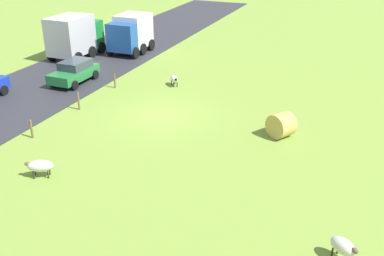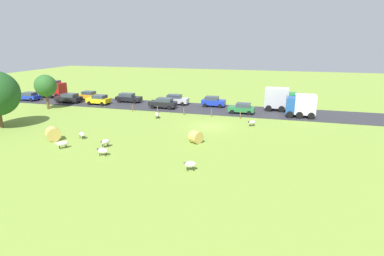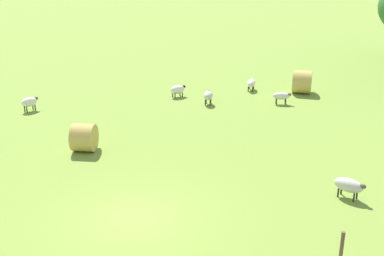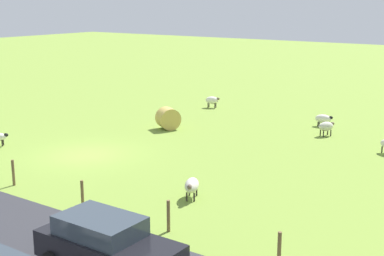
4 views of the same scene
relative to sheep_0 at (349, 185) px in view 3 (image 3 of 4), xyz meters
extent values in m
plane|color=olive|center=(-2.08, -8.07, -0.55)|extent=(160.00, 160.00, 0.00)
ellipsoid|color=beige|center=(-0.01, -0.01, 0.00)|extent=(1.28, 1.00, 0.54)
ellipsoid|color=brown|center=(0.48, 0.23, 0.13)|extent=(0.31, 0.28, 0.20)
cylinder|color=#2D2823|center=(0.21, 0.27, -0.38)|extent=(0.07, 0.07, 0.36)
cylinder|color=#2D2823|center=(0.34, 0.00, -0.38)|extent=(0.07, 0.07, 0.36)
cylinder|color=#2D2823|center=(-0.36, -0.01, -0.38)|extent=(0.07, 0.07, 0.36)
cylinder|color=#2D2823|center=(-0.23, -0.28, -0.38)|extent=(0.07, 0.07, 0.36)
ellipsoid|color=silver|center=(-11.14, 4.57, -0.03)|extent=(0.91, 1.11, 0.45)
ellipsoid|color=brown|center=(-10.89, 5.00, 0.07)|extent=(0.29, 0.32, 0.20)
cylinder|color=#2D2823|center=(-11.11, 4.88, -0.38)|extent=(0.07, 0.07, 0.35)
cylinder|color=#2D2823|center=(-10.89, 4.76, -0.38)|extent=(0.07, 0.07, 0.35)
cylinder|color=#2D2823|center=(-11.39, 4.39, -0.38)|extent=(0.07, 0.07, 0.35)
cylinder|color=#2D2823|center=(-11.17, 4.27, -0.38)|extent=(0.07, 0.07, 0.35)
ellipsoid|color=silver|center=(-15.24, -0.59, -0.07)|extent=(0.67, 1.06, 0.55)
ellipsoid|color=black|center=(-15.30, -0.12, 0.06)|extent=(0.21, 0.28, 0.20)
cylinder|color=#2D2823|center=(-15.43, -0.33, -0.41)|extent=(0.07, 0.07, 0.28)
cylinder|color=#2D2823|center=(-15.13, -0.30, -0.41)|extent=(0.07, 0.07, 0.28)
cylinder|color=#2D2823|center=(-15.36, -0.88, -0.41)|extent=(0.07, 0.07, 0.28)
cylinder|color=#2D2823|center=(-15.06, -0.84, -0.41)|extent=(0.07, 0.07, 0.28)
ellipsoid|color=silver|center=(-16.35, -9.64, 0.01)|extent=(0.81, 1.08, 0.55)
ellipsoid|color=brown|center=(-16.49, -9.21, 0.14)|extent=(0.25, 0.30, 0.20)
cylinder|color=#2D2823|center=(-16.57, -9.44, -0.37)|extent=(0.07, 0.07, 0.36)
cylinder|color=#2D2823|center=(-16.28, -9.35, -0.37)|extent=(0.07, 0.07, 0.36)
cylinder|color=#2D2823|center=(-16.41, -9.94, -0.37)|extent=(0.07, 0.07, 0.36)
cylinder|color=#2D2823|center=(-16.12, -9.85, -0.37)|extent=(0.07, 0.07, 0.36)
ellipsoid|color=silver|center=(-14.52, 4.50, -0.05)|extent=(1.23, 1.13, 0.52)
ellipsoid|color=silver|center=(-14.95, 4.84, 0.07)|extent=(0.32, 0.30, 0.20)
cylinder|color=#2D2823|center=(-14.86, 4.59, -0.40)|extent=(0.07, 0.07, 0.31)
cylinder|color=#2D2823|center=(-14.68, 4.81, -0.40)|extent=(0.07, 0.07, 0.31)
cylinder|color=#2D2823|center=(-14.36, 4.19, -0.40)|extent=(0.07, 0.07, 0.31)
cylinder|color=#2D2823|center=(-14.18, 4.42, -0.40)|extent=(0.07, 0.07, 0.31)
ellipsoid|color=beige|center=(-12.98, 0.48, 0.02)|extent=(1.08, 0.96, 0.54)
ellipsoid|color=brown|center=(-13.36, 0.72, 0.14)|extent=(0.32, 0.29, 0.20)
cylinder|color=#2D2823|center=(-13.28, 0.49, -0.37)|extent=(0.07, 0.07, 0.37)
cylinder|color=#2D2823|center=(-13.12, 0.74, -0.37)|extent=(0.07, 0.07, 0.37)
cylinder|color=#2D2823|center=(-12.84, 0.22, -0.37)|extent=(0.07, 0.07, 0.37)
cylinder|color=#2D2823|center=(-12.69, 0.47, -0.37)|extent=(0.07, 0.07, 0.37)
cylinder|color=tan|center=(-9.09, -8.15, 0.11)|extent=(1.68, 1.59, 1.33)
cylinder|color=tan|center=(-12.57, 7.21, 0.19)|extent=(1.91, 1.87, 1.49)
cylinder|color=brown|center=(3.06, -3.01, -0.04)|extent=(0.12, 0.12, 1.03)
camera|label=1|loc=(-12.68, 13.11, 9.85)|focal=41.00mm
camera|label=2|loc=(-39.95, -16.52, 10.16)|focal=29.17mm
camera|label=3|loc=(13.07, -12.91, 8.89)|focal=46.66mm
camera|label=4|loc=(16.88, 11.85, 7.22)|focal=50.99mm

